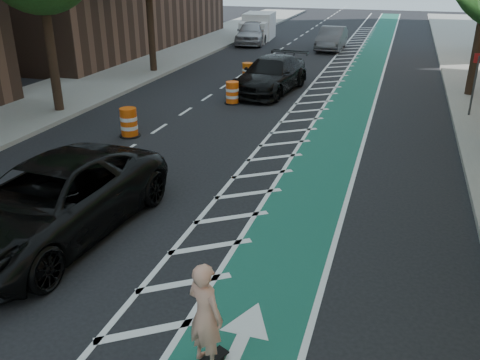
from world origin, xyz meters
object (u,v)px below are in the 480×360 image
at_px(suv_far, 271,75).
at_px(barrel_a, 129,123).
at_px(skateboarder, 205,315).
at_px(suv_near, 51,202).

bearing_deg(suv_far, barrel_a, -104.13).
height_order(skateboarder, suv_near, skateboarder).
xyz_separation_m(skateboarder, suv_far, (-3.46, 17.22, -0.17)).
distance_m(skateboarder, barrel_a, 11.43).
bearing_deg(barrel_a, suv_near, -74.50).
height_order(suv_far, barrel_a, suv_far).
distance_m(suv_near, suv_far, 14.58).
bearing_deg(suv_near, suv_far, 89.30).
relative_size(suv_far, barrel_a, 5.46).
bearing_deg(barrel_a, suv_far, 68.87).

